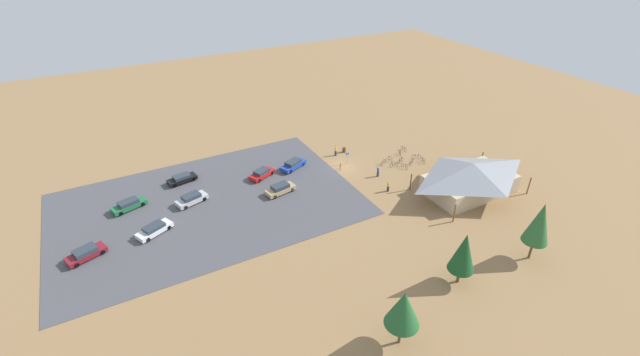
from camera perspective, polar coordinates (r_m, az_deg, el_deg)
name	(u,v)px	position (r m, az deg, el deg)	size (l,w,h in m)	color
ground	(342,167)	(72.87, 2.98, 1.45)	(160.00, 160.00, 0.00)	#937047
parking_lot_asphalt	(208,204)	(65.38, -14.55, -3.34)	(42.67, 28.54, 0.05)	#4C4C51
bike_pavilion	(471,176)	(68.57, 19.25, 0.20)	(15.24, 9.67, 4.91)	#C6B28E
trash_bin	(344,150)	(77.51, 3.18, 3.72)	(0.60, 0.60, 0.90)	brown
lot_sign	(347,156)	(73.25, 3.60, 2.85)	(0.56, 0.08, 2.20)	#99999E
pine_west	(464,252)	(50.63, 18.40, -9.26)	(2.96, 2.96, 6.80)	brown
pine_center	(403,309)	(42.62, 10.93, -16.52)	(3.40, 3.40, 6.65)	brown
pine_far_west	(540,223)	(56.81, 26.94, -5.31)	(3.03, 3.03, 7.98)	brown
bicycle_orange_yard_center	(383,162)	(74.18, 8.33, 2.05)	(1.59, 0.88, 0.83)	black
bicycle_green_trailside	(340,167)	(72.15, 2.68, 1.50)	(1.05, 1.52, 0.85)	black
bicycle_red_edge_north	(404,149)	(79.36, 10.94, 3.80)	(0.48, 1.73, 0.82)	black
bicycle_teal_mid_cluster	(394,165)	(73.75, 9.70, 1.71)	(1.61, 0.48, 0.80)	black
bicycle_black_by_bin	(401,160)	(75.27, 10.56, 2.30)	(1.70, 0.74, 0.91)	black
bicycle_yellow_yard_right	(404,166)	(73.65, 11.05, 1.54)	(0.48, 1.77, 0.81)	black
bicycle_silver_edge_south	(400,153)	(77.81, 10.49, 3.26)	(0.82, 1.46, 0.79)	black
bicycle_blue_yard_left	(416,157)	(77.12, 12.56, 2.77)	(1.54, 0.81, 0.81)	black
bicycle_white_near_sign	(391,159)	(75.43, 9.29, 2.46)	(0.48, 1.66, 0.81)	black
bicycle_purple_back_row	(411,162)	(75.09, 11.92, 2.03)	(1.53, 0.95, 0.79)	black
bicycle_green_lone_west	(423,160)	(76.07, 13.39, 2.26)	(0.60, 1.68, 0.86)	black
car_white_inner_stall	(154,229)	(61.31, -20.97, -6.33)	(5.06, 3.60, 1.28)	white
car_blue_mid_lot	(293,164)	(72.19, -3.55, 1.80)	(5.08, 3.54, 1.39)	#1E42B2
car_green_near_entry	(129,205)	(67.66, -23.87, -3.24)	(5.06, 3.08, 1.38)	#1E6B3D
car_silver_end_stall	(192,199)	(65.84, -16.55, -2.64)	(4.88, 3.04, 1.43)	#BCBCC1
car_maroon_by_curb	(86,253)	(60.69, -28.46, -8.71)	(4.96, 3.32, 1.36)	maroon
car_black_aisle_side	(182,179)	(71.51, -17.72, -0.08)	(4.75, 2.53, 1.26)	black
car_red_front_row	(262,173)	(70.14, -7.67, 0.61)	(4.67, 3.41, 1.31)	red
car_tan_back_corner	(280,189)	(65.67, -5.23, -1.43)	(4.85, 2.54, 1.46)	tan
visitor_crossing_yard	(336,150)	(76.07, 2.08, 3.65)	(0.36, 0.38, 1.85)	#2D3347
visitor_near_lot	(378,171)	(70.26, 7.64, 0.87)	(0.40, 0.37, 1.74)	#2D3347
visitor_by_pavilion	(388,186)	(66.62, 8.97, -1.06)	(0.39, 0.40, 1.72)	#2D3347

